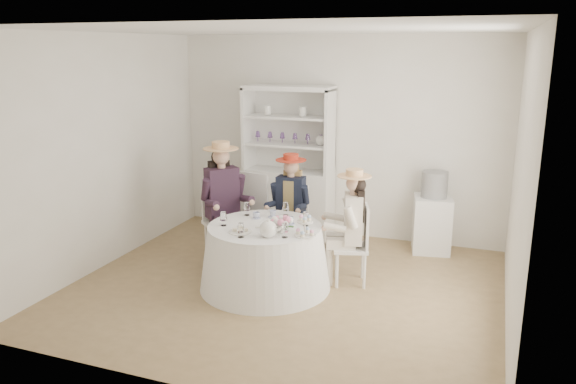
% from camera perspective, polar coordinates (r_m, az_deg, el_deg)
% --- Properties ---
extents(ground, '(4.50, 4.50, 0.00)m').
position_cam_1_polar(ground, '(6.19, -0.33, -9.66)').
color(ground, olive).
rests_on(ground, ground).
extents(ceiling, '(4.50, 4.50, 0.00)m').
position_cam_1_polar(ceiling, '(5.65, -0.37, 16.16)').
color(ceiling, white).
rests_on(ceiling, wall_back).
extents(wall_back, '(4.50, 0.00, 4.50)m').
position_cam_1_polar(wall_back, '(7.65, 5.00, 5.53)').
color(wall_back, silver).
rests_on(wall_back, ground).
extents(wall_front, '(4.50, 0.00, 4.50)m').
position_cam_1_polar(wall_front, '(4.03, -10.51, -2.89)').
color(wall_front, silver).
rests_on(wall_front, ground).
extents(wall_left, '(0.00, 4.50, 4.50)m').
position_cam_1_polar(wall_left, '(6.89, -18.17, 3.86)').
color(wall_left, silver).
rests_on(wall_left, ground).
extents(wall_right, '(0.00, 4.50, 4.50)m').
position_cam_1_polar(wall_right, '(5.42, 22.49, 0.74)').
color(wall_right, silver).
rests_on(wall_right, ground).
extents(tea_table, '(1.42, 1.42, 0.70)m').
position_cam_1_polar(tea_table, '(6.09, -2.35, -6.58)').
color(tea_table, white).
rests_on(tea_table, ground).
extents(hutch, '(1.40, 0.94, 2.04)m').
position_cam_1_polar(hutch, '(7.73, 0.12, 0.98)').
color(hutch, silver).
rests_on(hutch, ground).
extents(side_table, '(0.53, 0.53, 0.71)m').
position_cam_1_polar(side_table, '(7.36, 14.40, -3.19)').
color(side_table, silver).
rests_on(side_table, ground).
extents(hatbox, '(0.38, 0.38, 0.33)m').
position_cam_1_polar(hatbox, '(7.22, 14.66, 0.74)').
color(hatbox, black).
rests_on(hatbox, side_table).
extents(guest_left, '(0.63, 0.61, 1.47)m').
position_cam_1_polar(guest_left, '(6.71, -6.62, -0.32)').
color(guest_left, silver).
rests_on(guest_left, ground).
extents(guest_mid, '(0.47, 0.49, 1.30)m').
position_cam_1_polar(guest_mid, '(6.81, 0.24, -0.81)').
color(guest_mid, silver).
rests_on(guest_mid, ground).
extents(guest_right, '(0.53, 0.49, 1.29)m').
position_cam_1_polar(guest_right, '(6.09, 6.42, -2.86)').
color(guest_right, silver).
rests_on(guest_right, ground).
extents(spare_chair, '(0.51, 0.51, 1.04)m').
position_cam_1_polar(spare_chair, '(7.10, -2.90, -1.69)').
color(spare_chair, silver).
rests_on(spare_chair, ground).
extents(teacup_a, '(0.08, 0.08, 0.06)m').
position_cam_1_polar(teacup_a, '(6.21, -3.23, -2.42)').
color(teacup_a, white).
rests_on(teacup_a, tea_table).
extents(teacup_b, '(0.10, 0.10, 0.07)m').
position_cam_1_polar(teacup_b, '(6.25, -1.54, -2.27)').
color(teacup_b, white).
rests_on(teacup_b, tea_table).
extents(teacup_c, '(0.11, 0.11, 0.07)m').
position_cam_1_polar(teacup_c, '(6.00, 0.19, -2.98)').
color(teacup_c, white).
rests_on(teacup_c, tea_table).
extents(flower_bowl, '(0.25, 0.25, 0.05)m').
position_cam_1_polar(flower_bowl, '(5.80, -0.98, -3.72)').
color(flower_bowl, white).
rests_on(flower_bowl, tea_table).
extents(flower_arrangement, '(0.20, 0.19, 0.07)m').
position_cam_1_polar(flower_arrangement, '(5.80, -0.72, -3.02)').
color(flower_arrangement, pink).
rests_on(flower_arrangement, tea_table).
extents(table_teapot, '(0.25, 0.18, 0.19)m').
position_cam_1_polar(table_teapot, '(5.60, -2.00, -3.80)').
color(table_teapot, white).
rests_on(table_teapot, tea_table).
extents(sandwich_plate, '(0.24, 0.24, 0.05)m').
position_cam_1_polar(sandwich_plate, '(5.77, -4.86, -3.97)').
color(sandwich_plate, white).
rests_on(sandwich_plate, tea_table).
extents(cupcake_stand, '(0.22, 0.22, 0.21)m').
position_cam_1_polar(cupcake_stand, '(5.63, 1.72, -3.73)').
color(cupcake_stand, white).
rests_on(cupcake_stand, tea_table).
extents(stemware_set, '(0.90, 0.94, 0.15)m').
position_cam_1_polar(stemware_set, '(5.95, -2.39, -2.75)').
color(stemware_set, white).
rests_on(stemware_set, tea_table).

